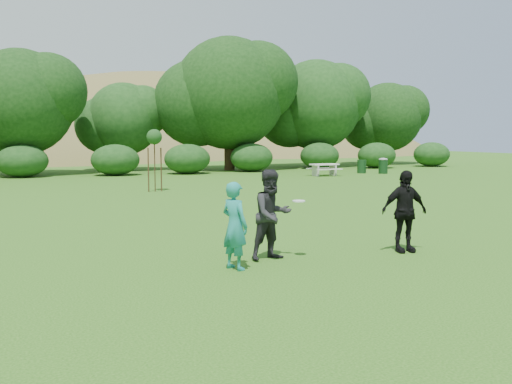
% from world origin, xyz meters
% --- Properties ---
extents(ground, '(120.00, 120.00, 0.00)m').
position_xyz_m(ground, '(0.00, 0.00, 0.00)').
color(ground, '#19470C').
rests_on(ground, ground).
extents(player_teal, '(0.60, 0.73, 1.71)m').
position_xyz_m(player_teal, '(-2.14, -0.46, 0.85)').
color(player_teal, '#1C8079').
rests_on(player_teal, ground).
extents(player_grey, '(1.00, 0.82, 1.89)m').
position_xyz_m(player_grey, '(-1.09, 0.00, 0.95)').
color(player_grey, '#232325').
rests_on(player_grey, ground).
extents(player_black, '(1.14, 0.64, 1.83)m').
position_xyz_m(player_black, '(1.91, -0.60, 0.91)').
color(player_black, black).
rests_on(player_black, ground).
extents(trash_can_near, '(0.60, 0.60, 0.90)m').
position_xyz_m(trash_can_near, '(16.68, 20.99, 0.45)').
color(trash_can_near, '#143717').
rests_on(trash_can_near, ground).
extents(frisbee, '(0.27, 0.27, 0.03)m').
position_xyz_m(frisbee, '(-0.58, -0.23, 1.23)').
color(frisbee, white).
rests_on(frisbee, ground).
extents(sapling, '(0.70, 0.70, 2.85)m').
position_xyz_m(sapling, '(0.68, 14.98, 2.42)').
color(sapling, '#3B2717').
rests_on(sapling, ground).
extents(picnic_table, '(1.80, 1.48, 0.76)m').
position_xyz_m(picnic_table, '(13.09, 20.02, 0.52)').
color(picnic_table, silver).
rests_on(picnic_table, ground).
extents(trash_can_lidded, '(0.60, 0.60, 1.05)m').
position_xyz_m(trash_can_lidded, '(17.72, 20.01, 0.54)').
color(trash_can_lidded, '#123316').
rests_on(trash_can_lidded, ground).
extents(hillside, '(150.00, 72.00, 52.00)m').
position_xyz_m(hillside, '(-0.56, 68.45, -11.97)').
color(hillside, olive).
rests_on(hillside, ground).
extents(tree_row, '(53.92, 10.38, 9.62)m').
position_xyz_m(tree_row, '(3.23, 28.68, 4.87)').
color(tree_row, '#3A2616').
rests_on(tree_row, ground).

